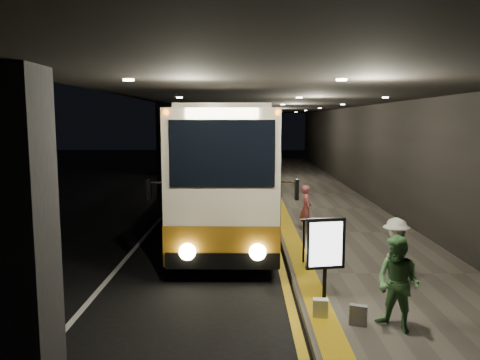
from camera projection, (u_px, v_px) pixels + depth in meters
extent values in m
plane|color=black|center=(198.00, 244.00, 14.19)|extent=(90.00, 90.00, 0.00)
cube|color=silver|center=(167.00, 212.00, 19.17)|extent=(0.12, 50.00, 0.01)
cube|color=gold|center=(268.00, 212.00, 19.12)|extent=(0.18, 50.00, 0.01)
cube|color=#514C44|center=(326.00, 210.00, 19.09)|extent=(4.50, 50.00, 0.15)
cube|color=gold|center=(280.00, 208.00, 19.10)|extent=(0.50, 50.00, 0.01)
cube|color=black|center=(384.00, 138.00, 18.69)|extent=(0.10, 50.00, 6.00)
cube|color=black|center=(17.00, 240.00, 5.99)|extent=(0.80, 0.80, 4.40)
cube|color=black|center=(169.00, 160.00, 17.90)|extent=(0.80, 0.80, 4.40)
cube|color=black|center=(199.00, 144.00, 29.80)|extent=(0.80, 0.80, 4.40)
cube|color=black|center=(272.00, 98.00, 18.54)|extent=(9.00, 50.00, 0.40)
cube|color=beige|center=(231.00, 163.00, 16.60)|extent=(2.68, 12.63, 3.58)
cube|color=#966615|center=(231.00, 200.00, 16.76)|extent=(2.70, 12.65, 0.95)
cube|color=black|center=(222.00, 154.00, 10.21)|extent=(2.31, 0.07, 1.47)
cube|color=black|center=(223.00, 260.00, 10.59)|extent=(2.58, 0.26, 0.37)
cylinder|color=black|center=(183.00, 237.00, 12.86)|extent=(0.29, 1.05, 1.05)
cylinder|color=black|center=(270.00, 237.00, 12.83)|extent=(0.29, 1.05, 1.05)
cylinder|color=black|center=(207.00, 192.00, 21.00)|extent=(0.29, 1.05, 1.05)
cylinder|color=black|center=(260.00, 192.00, 20.97)|extent=(0.29, 1.05, 1.05)
sphere|color=#FFEAA5|center=(187.00, 252.00, 10.48)|extent=(0.38, 0.38, 0.38)
sphere|color=#FFEAA5|center=(258.00, 252.00, 10.47)|extent=(0.38, 0.38, 0.38)
cube|color=#FFF2BF|center=(222.00, 113.00, 10.09)|extent=(1.58, 0.06, 0.23)
cube|color=beige|center=(239.00, 149.00, 30.25)|extent=(2.76, 10.93, 3.07)
cube|color=#966615|center=(239.00, 166.00, 30.39)|extent=(2.78, 10.95, 0.81)
cube|color=black|center=(237.00, 142.00, 24.76)|extent=(1.99, 0.15, 1.26)
cube|color=black|center=(237.00, 181.00, 25.11)|extent=(2.22, 0.35, 0.32)
cylinder|color=black|center=(220.00, 177.00, 27.04)|extent=(0.25, 0.90, 0.90)
cylinder|color=black|center=(255.00, 177.00, 27.02)|extent=(0.25, 0.90, 0.90)
cylinder|color=black|center=(226.00, 166.00, 34.03)|extent=(0.25, 0.90, 0.90)
cylinder|color=black|center=(253.00, 166.00, 34.00)|extent=(0.25, 0.90, 0.90)
cube|color=beige|center=(241.00, 138.00, 42.58)|extent=(2.76, 12.35, 3.49)
cube|color=#966615|center=(241.00, 152.00, 42.75)|extent=(2.78, 12.37, 0.92)
cube|color=black|center=(241.00, 131.00, 36.35)|extent=(2.26, 0.10, 1.44)
cube|color=black|center=(241.00, 161.00, 36.73)|extent=(2.52, 0.29, 0.36)
cylinder|color=black|center=(227.00, 159.00, 38.94)|extent=(0.29, 1.03, 1.03)
cylinder|color=black|center=(255.00, 159.00, 38.91)|extent=(0.29, 1.03, 1.03)
cylinder|color=black|center=(230.00, 153.00, 46.88)|extent=(0.29, 1.03, 1.03)
cylinder|color=black|center=(253.00, 153.00, 46.85)|extent=(0.29, 1.03, 1.03)
imported|color=#B1535B|center=(306.00, 208.00, 15.18)|extent=(0.41, 0.58, 1.50)
imported|color=#447B45|center=(398.00, 283.00, 7.94)|extent=(0.89, 0.92, 1.63)
imported|color=silver|center=(395.00, 254.00, 9.87)|extent=(0.53, 1.02, 1.54)
cube|color=black|center=(358.00, 315.00, 8.18)|extent=(0.33, 0.22, 0.36)
cube|color=silver|center=(320.00, 308.00, 8.51)|extent=(0.29, 0.19, 0.34)
cylinder|color=black|center=(324.00, 284.00, 9.31)|extent=(0.08, 0.08, 0.65)
cube|color=black|center=(325.00, 243.00, 9.21)|extent=(0.79, 0.25, 1.02)
cube|color=white|center=(326.00, 244.00, 9.15)|extent=(0.66, 0.15, 0.88)
cylinder|color=black|center=(304.00, 241.00, 11.75)|extent=(0.05, 0.05, 1.10)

